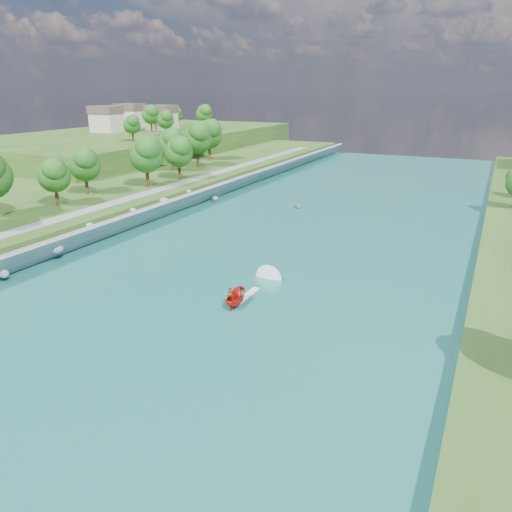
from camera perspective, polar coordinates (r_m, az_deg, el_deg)
The scene contains 11 objects.
ground at distance 56.82m, azimuth -6.59°, elevation -5.38°, with size 260.00×260.00×0.00m, color #2D5119.
river_water at distance 73.27m, azimuth 1.72°, elevation 0.39°, with size 55.00×240.00×0.10m, color #1B6367.
berm_west at distance 103.04m, azimuth -24.66°, elevation 5.06°, with size 45.00×240.00×3.50m, color #2D5119.
ridge_west at distance 178.35m, azimuth -13.10°, elevation 12.27°, with size 60.00×120.00×9.00m, color #2D5119.
riprap_bank at distance 85.50m, azimuth -14.56°, elevation 3.70°, with size 3.96×236.00×4.11m.
riverside_path at distance 90.07m, azimuth -17.57°, elevation 5.32°, with size 3.00×200.00×0.10m, color gray.
ridge_houses at distance 185.40m, azimuth -13.86°, elevation 15.18°, with size 29.50×29.50×8.40m.
trees_west at distance 93.66m, azimuth -23.06°, elevation 8.91°, with size 17.45×152.95×13.53m.
trees_ridge at distance 170.75m, azimuth -9.82°, elevation 15.31°, with size 24.00×53.94×10.17m.
motorboat at distance 56.67m, azimuth -1.71°, elevation -4.41°, with size 3.60×19.08×2.10m.
raft at distance 100.99m, azimuth 4.77°, elevation 5.69°, with size 3.18×3.13×1.48m.
Camera 1 is at (28.24, -43.57, 23.08)m, focal length 35.00 mm.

